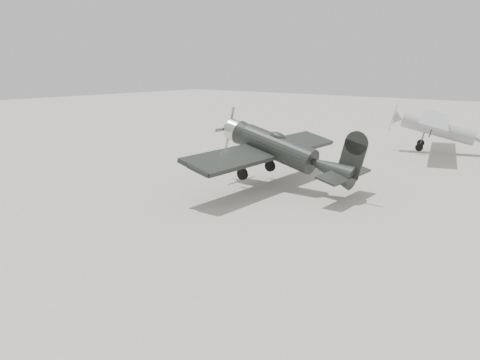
# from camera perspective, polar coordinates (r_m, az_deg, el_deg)

# --- Properties ---
(ground) EXTENTS (160.00, 160.00, 0.00)m
(ground) POSITION_cam_1_polar(r_m,az_deg,el_deg) (21.07, -1.84, -4.40)
(ground) COLOR #A1998F
(ground) RESTS_ON ground
(lowwing_monoplane) EXTENTS (8.59, 11.92, 3.87)m
(lowwing_monoplane) POSITION_cam_1_polar(r_m,az_deg,el_deg) (25.46, 5.44, 3.50)
(lowwing_monoplane) COLOR black
(lowwing_monoplane) RESTS_ON ground
(highwing_monoplane) EXTENTS (8.22, 11.45, 3.25)m
(highwing_monoplane) POSITION_cam_1_polar(r_m,az_deg,el_deg) (38.91, 23.47, 5.98)
(highwing_monoplane) COLOR #989B9D
(highwing_monoplane) RESTS_ON ground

